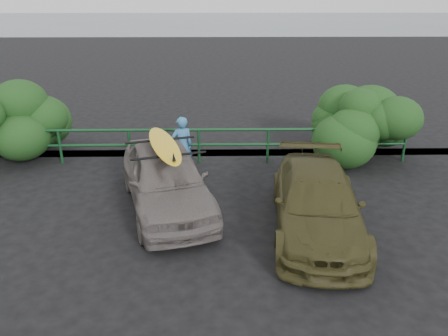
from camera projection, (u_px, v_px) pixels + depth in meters
The scene contains 10 objects.
ground at pixel (137, 262), 8.19m from camera, with size 80.00×80.00×0.00m, color black.
ocean at pixel (206, 22), 63.59m from camera, with size 200.00×200.00×0.00m, color slate.
guardrail at pixel (164, 146), 12.61m from camera, with size 14.00×0.08×1.04m, color #13421F, non-canonical shape.
shrub_left at pixel (0, 125), 12.69m from camera, with size 3.20×2.40×2.13m, color #1E4619, non-canonical shape.
shrub_right at pixel (334, 123), 12.95m from camera, with size 3.20×2.40×2.05m, color #1E4619, non-canonical shape.
sedan at pixel (166, 179), 9.94m from camera, with size 1.72×4.27×1.46m, color #6A625F.
olive_vehicle at pixel (317, 203), 9.04m from camera, with size 1.76×4.34×1.26m, color #3E3B1B.
man at pixel (182, 146), 11.73m from camera, with size 0.59×0.39×1.63m, color teal.
roof_rack at pixel (164, 148), 9.65m from camera, with size 1.61×1.13×0.05m, color black, non-canonical shape.
surfboard at pixel (164, 145), 9.63m from camera, with size 0.55×2.66×0.08m, color gold.
Camera 1 is at (1.53, -6.92, 4.76)m, focal length 35.00 mm.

